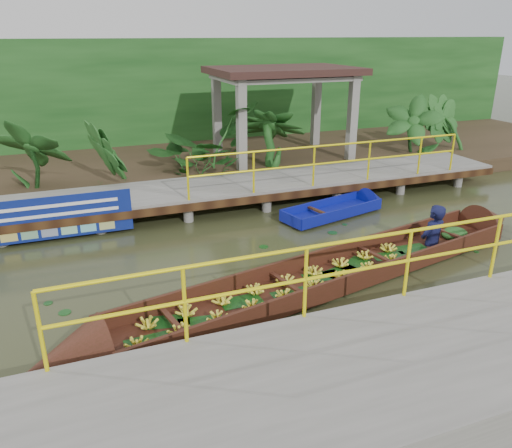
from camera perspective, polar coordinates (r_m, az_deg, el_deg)
name	(u,v)px	position (r m, az deg, el deg)	size (l,w,h in m)	color
ground	(271,260)	(9.85, 1.74, -4.14)	(80.00, 80.00, 0.00)	#2C3118
land_strip	(183,162)	(16.57, -8.35, 7.00)	(30.00, 8.00, 0.45)	#302618
far_dock	(220,189)	(12.70, -4.13, 4.01)	(16.00, 2.06, 1.66)	slate
near_dock	(469,357)	(7.16, 23.18, -13.84)	(18.00, 2.40, 1.73)	slate
pavilion	(283,80)	(15.94, 3.15, 16.10)	(4.40, 3.00, 3.00)	slate
foliage_backdrop	(164,98)	(18.67, -10.45, 14.00)	(30.00, 0.80, 4.00)	#144014
vendor_boat	(347,265)	(9.25, 10.33, -4.68)	(10.39, 3.15, 2.18)	#341B0E
moored_blue_boat	(353,206)	(12.73, 11.05, 2.06)	(3.13, 1.49, 0.72)	#0C148A
blue_banner	(60,217)	(11.30, -21.52, 0.76)	(2.98, 0.04, 0.93)	navy
tropical_plants	(264,141)	(14.86, 0.88, 9.43)	(14.19, 1.19, 1.49)	#144014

